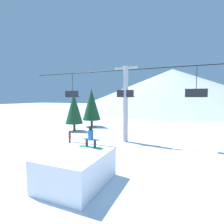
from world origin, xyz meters
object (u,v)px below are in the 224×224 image
Objects in this scene: snow_ramp at (77,169)px; distant_skier at (70,136)px; pine_tree_near at (74,108)px; snowboarder at (91,137)px.

snow_ramp is 8.87m from distant_skier.
snowboarder is at bearing -51.13° from pine_tree_near.
snowboarder is (0.18, 1.22, 1.48)m from snow_ramp.
distant_skier is at bearing 128.74° from snow_ramp.
snowboarder is 8.25m from distant_skier.
snowboarder reaches higher than distant_skier.
snowboarder is 0.29× the size of pine_tree_near.
pine_tree_near is (-8.78, 12.33, 2.32)m from snow_ramp.
snow_ramp is at bearing -54.56° from pine_tree_near.
snow_ramp is at bearing -51.26° from distant_skier.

